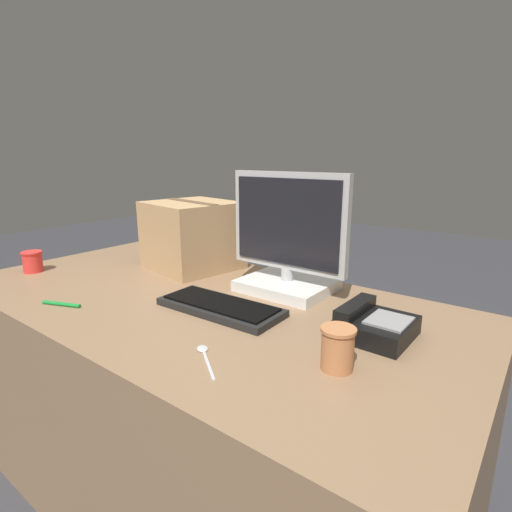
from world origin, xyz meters
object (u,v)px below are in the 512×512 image
object	(u,v)px
keyboard	(220,306)
pen_marker	(61,304)
desk_phone	(374,325)
paper_cup_left	(33,262)
cardboard_box	(192,235)
monitor	(288,247)
spoon	(205,355)
paper_cup_right	(338,348)

from	to	relation	value
keyboard	pen_marker	xyz separation A→B (m)	(-0.43, -0.28, -0.01)
desk_phone	paper_cup_left	size ratio (longest dim) A/B	2.24
cardboard_box	keyboard	bearing A→B (deg)	-35.12
monitor	spoon	distance (m)	0.56
keyboard	pen_marker	size ratio (longest dim) A/B	3.02
monitor	paper_cup_left	size ratio (longest dim) A/B	5.19
spoon	cardboard_box	size ratio (longest dim) A/B	0.38
desk_phone	pen_marker	xyz separation A→B (m)	(-0.88, -0.39, -0.03)
monitor	desk_phone	world-z (taller)	monitor
paper_cup_left	cardboard_box	xyz separation A→B (m)	(0.47, 0.45, 0.10)
monitor	pen_marker	xyz separation A→B (m)	(-0.49, -0.57, -0.15)
desk_phone	paper_cup_right	distance (m)	0.22
cardboard_box	desk_phone	bearing A→B (deg)	-11.94
paper_cup_right	cardboard_box	xyz separation A→B (m)	(-0.87, 0.40, 0.09)
paper_cup_left	paper_cup_right	size ratio (longest dim) A/B	0.86
paper_cup_left	monitor	bearing A→B (deg)	24.59
desk_phone	pen_marker	world-z (taller)	desk_phone
keyboard	spoon	bearing A→B (deg)	-56.76
desk_phone	paper_cup_right	bearing A→B (deg)	-89.55
desk_phone	pen_marker	distance (m)	0.96
paper_cup_right	pen_marker	distance (m)	0.89
paper_cup_left	paper_cup_right	bearing A→B (deg)	2.23
monitor	pen_marker	distance (m)	0.76
spoon	cardboard_box	world-z (taller)	cardboard_box
keyboard	cardboard_box	distance (m)	0.54
desk_phone	paper_cup_left	world-z (taller)	paper_cup_left
paper_cup_left	pen_marker	world-z (taller)	paper_cup_left
keyboard	cardboard_box	world-z (taller)	cardboard_box
pen_marker	paper_cup_left	bearing A→B (deg)	-36.73
keyboard	desk_phone	size ratio (longest dim) A/B	2.10
desk_phone	paper_cup_right	xyz separation A→B (m)	(-0.00, -0.21, 0.02)
spoon	paper_cup_right	bearing A→B (deg)	-117.54
monitor	pen_marker	size ratio (longest dim) A/B	3.32
cardboard_box	spoon	bearing A→B (deg)	-42.26
paper_cup_right	spoon	world-z (taller)	paper_cup_right
spoon	pen_marker	world-z (taller)	pen_marker
paper_cup_left	spoon	world-z (taller)	paper_cup_left
keyboard	desk_phone	bearing A→B (deg)	13.03
cardboard_box	pen_marker	size ratio (longest dim) A/B	2.91
desk_phone	pen_marker	bearing A→B (deg)	-154.80
keyboard	desk_phone	world-z (taller)	desk_phone
paper_cup_left	pen_marker	distance (m)	0.49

